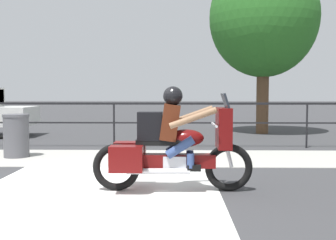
# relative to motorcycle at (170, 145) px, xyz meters

# --- Properties ---
(ground_plane) EXTENTS (120.00, 120.00, 0.00)m
(ground_plane) POSITION_rel_motorcycle_xyz_m (-1.57, -0.27, -0.70)
(ground_plane) COLOR #38383A
(sidewalk_band) EXTENTS (44.00, 2.40, 0.01)m
(sidewalk_band) POSITION_rel_motorcycle_xyz_m (-1.57, 3.13, -0.69)
(sidewalk_band) COLOR #A8A59E
(sidewalk_band) RESTS_ON ground
(crosswalk_band) EXTENTS (3.62, 6.00, 0.01)m
(crosswalk_band) POSITION_rel_motorcycle_xyz_m (-1.08, -0.47, -0.69)
(crosswalk_band) COLOR silver
(crosswalk_band) RESTS_ON ground
(fence_railing) EXTENTS (36.00, 0.05, 1.20)m
(fence_railing) POSITION_rel_motorcycle_xyz_m (-1.57, 4.89, 0.25)
(fence_railing) COLOR black
(fence_railing) RESTS_ON ground
(motorcycle) EXTENTS (2.39, 0.76, 1.57)m
(motorcycle) POSITION_rel_motorcycle_xyz_m (0.00, 0.00, 0.00)
(motorcycle) COLOR black
(motorcycle) RESTS_ON ground
(trash_bin) EXTENTS (0.58, 0.58, 0.98)m
(trash_bin) POSITION_rel_motorcycle_xyz_m (-3.53, 3.16, -0.21)
(trash_bin) COLOR #515156
(trash_bin) RESTS_ON ground
(tree_behind_sign) EXTENTS (3.80, 3.80, 6.17)m
(tree_behind_sign) POSITION_rel_motorcycle_xyz_m (3.14, 8.76, 3.36)
(tree_behind_sign) COLOR brown
(tree_behind_sign) RESTS_ON ground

